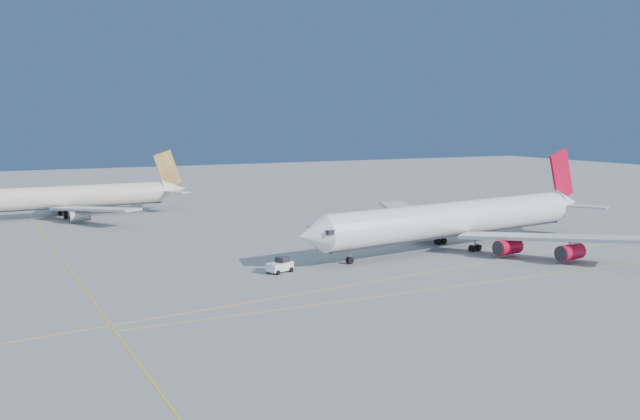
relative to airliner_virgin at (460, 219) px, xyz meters
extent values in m
plane|color=slate|center=(-25.90, -10.26, -5.21)|extent=(500.00, 500.00, 0.00)
cube|color=gold|center=(-20.90, -24.26, -5.20)|extent=(90.00, 0.18, 0.02)
cube|color=gold|center=(-25.90, -16.26, -5.20)|extent=(118.86, 16.88, 0.02)
cube|color=gold|center=(-65.90, 19.74, -5.20)|extent=(0.18, 140.00, 0.02)
cylinder|color=white|center=(-1.51, -0.24, 0.17)|extent=(58.23, 15.14, 6.01)
cone|color=white|center=(-32.39, -5.21, 0.17)|extent=(5.56, 6.67, 6.01)
cone|color=white|center=(30.71, 4.94, 0.80)|extent=(8.07, 6.79, 5.71)
cube|color=black|center=(-30.45, -4.90, 0.80)|extent=(2.54, 5.90, 0.73)
cube|color=#B7B7BC|center=(6.35, -16.02, -1.48)|extent=(21.65, 27.64, 0.57)
cube|color=#B7B7BC|center=(1.01, 17.20, -1.48)|extent=(13.82, 30.30, 0.57)
cube|color=red|center=(29.17, 4.69, 6.60)|extent=(7.94, 1.72, 10.96)
cylinder|color=gray|center=(-24.99, -4.02, -3.45)|extent=(0.25, 0.25, 2.38)
cylinder|color=black|center=(-24.99, -4.02, -4.64)|extent=(1.24, 0.90, 1.14)
cylinder|color=gray|center=(0.19, -4.27, -3.45)|extent=(0.33, 0.33, 2.38)
cylinder|color=black|center=(0.19, -4.27, -4.64)|extent=(1.27, 1.10, 1.14)
cylinder|color=gray|center=(-1.16, 4.12, -3.45)|extent=(0.33, 0.33, 2.38)
cylinder|color=black|center=(-1.16, 4.12, -4.64)|extent=(1.27, 1.10, 1.14)
cylinder|color=red|center=(1.35, -11.34, -3.42)|extent=(5.32, 3.35, 2.59)
cylinder|color=red|center=(7.12, -19.54, -3.42)|extent=(5.32, 3.35, 2.59)
cylinder|color=red|center=(-2.27, 11.20, -3.42)|extent=(5.32, 3.35, 2.59)
cylinder|color=red|center=(0.64, 20.79, -3.42)|extent=(5.32, 3.35, 2.59)
cylinder|color=beige|center=(-59.41, 73.99, -0.45)|extent=(48.34, 7.69, 5.28)
cone|color=beige|center=(-32.14, 75.37, 0.11)|extent=(6.72, 5.33, 5.01)
cube|color=#B7B7BC|center=(-54.22, 59.69, -1.90)|extent=(16.69, 25.00, 0.51)
cube|color=#B7B7BC|center=(-55.68, 88.74, -1.90)|extent=(14.56, 25.71, 0.51)
cube|color=gold|center=(-33.53, 75.30, 5.27)|extent=(7.13, 0.77, 9.79)
cylinder|color=gray|center=(-58.30, 70.30, -3.64)|extent=(0.30, 0.30, 2.13)
cylinder|color=black|center=(-58.30, 70.30, -4.70)|extent=(1.06, 0.88, 1.02)
cylinder|color=gray|center=(-58.68, 77.78, -3.64)|extent=(0.30, 0.30, 2.13)
cylinder|color=black|center=(-58.68, 77.78, -4.70)|extent=(1.06, 0.88, 1.02)
cylinder|color=#B7B7BC|center=(-57.00, 62.15, -3.63)|extent=(4.55, 2.53, 2.31)
cylinder|color=#B7B7BC|center=(-58.20, 86.02, -3.63)|extent=(4.55, 2.53, 2.31)
cube|color=white|center=(-37.61, -4.76, -4.30)|extent=(4.53, 3.40, 1.22)
cube|color=black|center=(-37.04, -4.54, -3.38)|extent=(2.15, 2.21, 0.92)
cylinder|color=black|center=(-38.54, -6.28, -4.86)|extent=(0.79, 0.59, 0.71)
cylinder|color=black|center=(-39.33, -4.30, -4.86)|extent=(0.79, 0.59, 0.71)
cylinder|color=black|center=(-35.89, -5.23, -4.86)|extent=(0.79, 0.59, 0.71)
cylinder|color=black|center=(-36.68, -3.24, -4.86)|extent=(0.79, 0.59, 0.71)
camera|label=1|loc=(-79.96, -102.33, 18.12)|focal=40.00mm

